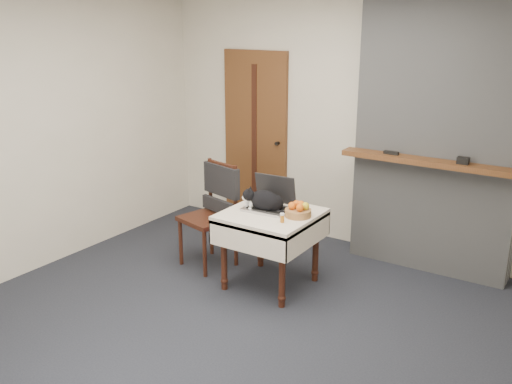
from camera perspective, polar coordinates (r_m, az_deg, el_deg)
ground at (r=4.74m, az=-1.07°, el=-12.58°), size 4.50×4.50×0.00m
room_shell at (r=4.55m, az=2.15°, el=9.69°), size 4.52×4.01×2.61m
door at (r=6.57m, az=-0.05°, el=5.28°), size 0.82×0.10×2.00m
chimney at (r=5.54m, az=17.74°, el=5.35°), size 1.62×0.48×2.60m
side_table at (r=5.06m, az=1.49°, el=-3.27°), size 0.78×0.78×0.70m
laptop at (r=5.11m, az=1.44°, el=-0.88°), size 0.41×0.36×0.29m
cat at (r=5.03m, az=0.97°, el=-0.91°), size 0.45×0.27×0.21m
cream_jar at (r=5.17m, az=-0.81°, el=-1.06°), size 0.06×0.06×0.07m
pill_bottle at (r=4.78m, az=2.64°, el=-2.59°), size 0.04×0.04×0.08m
fruit_basket at (r=4.92m, az=4.26°, el=-1.87°), size 0.23×0.23×0.13m
desk_clutter at (r=5.01m, az=3.19°, el=-2.09°), size 0.14×0.09×0.01m
chair at (r=5.54m, az=-4.06°, el=-0.82°), size 0.55×0.54×1.02m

